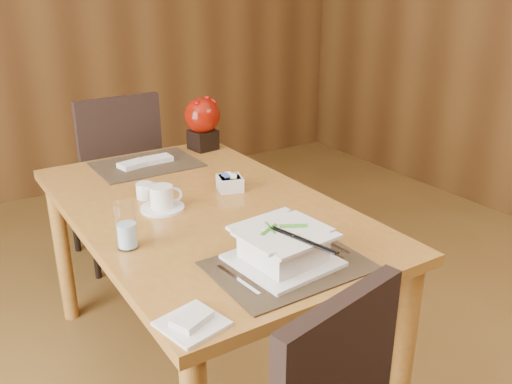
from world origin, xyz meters
TOP-DOWN VIEW (x-y plane):
  - back_wall at (0.00, 3.00)m, footprint 5.00×0.02m
  - dining_table at (0.00, 0.60)m, footprint 0.90×1.50m
  - placemat_near at (0.00, 0.05)m, footprint 0.45×0.33m
  - placemat_far at (0.00, 1.15)m, footprint 0.45×0.33m
  - soup_setting at (-0.01, 0.07)m, footprint 0.30×0.30m
  - coffee_cup at (-0.14, 0.64)m, footprint 0.16×0.16m
  - water_glass at (-0.36, 0.42)m, footprint 0.08×0.08m
  - creamer_jug at (-0.15, 0.78)m, footprint 0.09×0.09m
  - sugar_caddy at (0.16, 0.68)m, footprint 0.12×0.12m
  - berry_decor at (0.33, 1.23)m, footprint 0.17×0.17m
  - napkins_far at (0.00, 1.15)m, footprint 0.25×0.11m
  - bread_plate at (-0.37, -0.06)m, footprint 0.17×0.17m
  - far_chair at (0.02, 1.69)m, footprint 0.47×0.47m

SIDE VIEW (x-z plane):
  - far_chair at x=0.02m, z-range 0.06..1.05m
  - dining_table at x=0.00m, z-range 0.28..1.03m
  - placemat_near at x=0.00m, z-range 0.75..0.76m
  - placemat_far at x=0.00m, z-range 0.75..0.76m
  - bread_plate at x=-0.37m, z-range 0.75..0.76m
  - napkins_far at x=0.00m, z-range 0.76..0.78m
  - sugar_caddy at x=0.16m, z-range 0.75..0.81m
  - creamer_jug at x=-0.15m, z-range 0.75..0.81m
  - coffee_cup at x=-0.14m, z-range 0.74..0.83m
  - soup_setting at x=-0.01m, z-range 0.75..0.86m
  - water_glass at x=-0.36m, z-range 0.75..0.90m
  - berry_decor at x=0.33m, z-range 0.77..1.02m
  - back_wall at x=0.00m, z-range 0.00..2.80m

